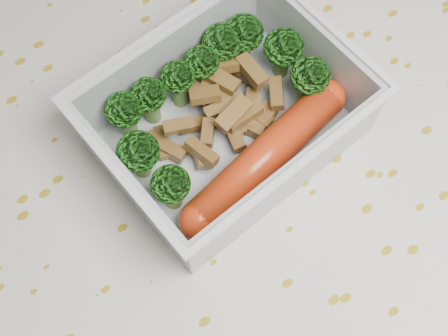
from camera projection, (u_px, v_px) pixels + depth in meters
ground_plane at (224, 332)px, 1.19m from camera, size 4.00×4.00×0.00m
dining_table at (224, 219)px, 0.58m from camera, size 1.40×0.90×0.75m
tablecloth at (224, 200)px, 0.53m from camera, size 1.46×0.96×0.19m
lunch_container at (227, 122)px, 0.49m from camera, size 0.21×0.17×0.07m
broccoli_florets at (208, 86)px, 0.49m from camera, size 0.18×0.11×0.05m
meat_pile at (226, 107)px, 0.50m from camera, size 0.12×0.09×0.03m
sausage at (266, 157)px, 0.48m from camera, size 0.17×0.06×0.03m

